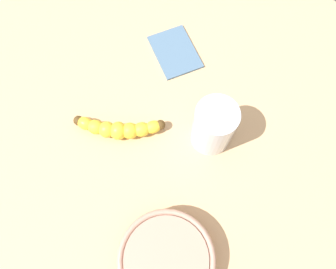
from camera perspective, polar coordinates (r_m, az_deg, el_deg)
wooden_tabletop at (r=72.61cm, az=-2.96°, el=-0.05°), size 120.00×120.00×3.00cm
banana at (r=70.15cm, az=-8.81°, el=1.10°), size 16.10×14.17×3.98cm
smoothie_glass at (r=65.82cm, az=8.10°, el=1.30°), size 8.57×8.57×12.50cm
ceramic_bowl at (r=63.18cm, az=-0.31°, el=-21.39°), size 17.97×17.97×5.39cm
folded_napkin at (r=80.90cm, az=1.27°, el=14.55°), size 15.99×14.11×0.60cm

